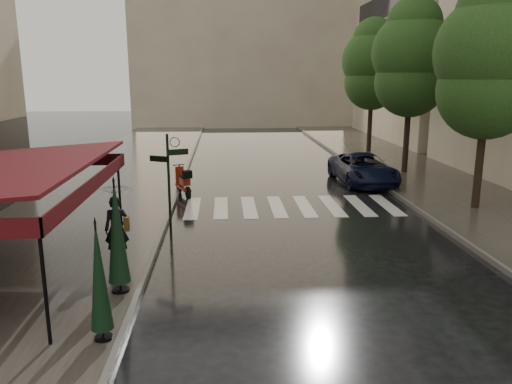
{
  "coord_description": "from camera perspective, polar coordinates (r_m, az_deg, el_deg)",
  "views": [
    {
      "loc": [
        0.49,
        -12.02,
        4.78
      ],
      "look_at": [
        1.43,
        2.47,
        1.4
      ],
      "focal_mm": 35.0,
      "sensor_mm": 36.0,
      "label": 1
    }
  ],
  "objects": [
    {
      "name": "tree_near",
      "position": [
        19.31,
        25.17,
        13.5
      ],
      "size": [
        3.8,
        3.8,
        7.99
      ],
      "color": "black",
      "rests_on": "sidewalk_far"
    },
    {
      "name": "haussmann_far",
      "position": [
        41.5,
        20.08,
        18.52
      ],
      "size": [
        8.0,
        16.0,
        18.5
      ],
      "primitive_type": "cube",
      "color": "tan",
      "rests_on": "ground"
    },
    {
      "name": "tree_far",
      "position": [
        32.37,
        13.21,
        13.96
      ],
      "size": [
        3.8,
        3.8,
        8.16
      ],
      "color": "black",
      "rests_on": "sidewalk_far"
    },
    {
      "name": "parasol_back",
      "position": [
        11.22,
        -15.62,
        -4.42
      ],
      "size": [
        0.48,
        0.48,
        2.56
      ],
      "color": "black",
      "rests_on": "sidewalk_near"
    },
    {
      "name": "ground",
      "position": [
        12.94,
        -5.69,
        -8.63
      ],
      "size": [
        120.0,
        120.0,
        0.0
      ],
      "primitive_type": "plane",
      "color": "black",
      "rests_on": "ground"
    },
    {
      "name": "parasol_front",
      "position": [
        9.34,
        -17.5,
        -9.21
      ],
      "size": [
        0.4,
        0.4,
        2.24
      ],
      "color": "black",
      "rests_on": "sidewalk_near"
    },
    {
      "name": "crosswalk",
      "position": [
        18.8,
        4.0,
        -1.64
      ],
      "size": [
        7.85,
        3.2,
        0.01
      ],
      "color": "silver",
      "rests_on": "ground"
    },
    {
      "name": "tree_mid",
      "position": [
        25.67,
        17.39,
        14.34
      ],
      "size": [
        3.8,
        3.8,
        8.34
      ],
      "color": "black",
      "rests_on": "sidewalk_far"
    },
    {
      "name": "signpost",
      "position": [
        15.4,
        -9.93,
        1.87
      ],
      "size": [
        1.17,
        0.29,
        3.1
      ],
      "color": "black",
      "rests_on": "ground"
    },
    {
      "name": "pedestrian_with_umbrella",
      "position": [
        13.03,
        -15.81,
        -0.78
      ],
      "size": [
        1.13,
        1.14,
        2.47
      ],
      "rotation": [
        0.0,
        0.0,
        0.13
      ],
      "color": "black",
      "rests_on": "sidewalk_near"
    },
    {
      "name": "parked_car",
      "position": [
        23.27,
        12.13,
        2.63
      ],
      "size": [
        2.49,
        4.95,
        1.34
      ],
      "primitive_type": "imported",
      "rotation": [
        0.0,
        0.0,
        0.06
      ],
      "color": "black",
      "rests_on": "ground"
    },
    {
      "name": "scooter",
      "position": [
        20.51,
        -8.28,
        1.08
      ],
      "size": [
        0.88,
        1.74,
        1.2
      ],
      "rotation": [
        0.0,
        0.0,
        0.36
      ],
      "color": "black",
      "rests_on": "ground"
    },
    {
      "name": "curb_near",
      "position": [
        24.55,
        -8.19,
        1.91
      ],
      "size": [
        0.12,
        60.0,
        0.16
      ],
      "primitive_type": "cube",
      "color": "#595651",
      "rests_on": "ground"
    },
    {
      "name": "sidewalk_far",
      "position": [
        26.35,
        18.1,
        2.12
      ],
      "size": [
        5.5,
        60.0,
        0.12
      ],
      "primitive_type": "cube",
      "color": "#38332D",
      "rests_on": "ground"
    },
    {
      "name": "backdrop_building",
      "position": [
        50.35,
        -0.9,
        19.04
      ],
      "size": [
        22.0,
        6.0,
        20.0
      ],
      "primitive_type": "cube",
      "color": "tan",
      "rests_on": "ground"
    },
    {
      "name": "sidewalk_near",
      "position": [
        24.98,
        -15.18,
        1.74
      ],
      "size": [
        6.0,
        60.0,
        0.12
      ],
      "primitive_type": "cube",
      "color": "#38332D",
      "rests_on": "ground"
    },
    {
      "name": "curb_far",
      "position": [
        25.45,
        12.23,
        2.14
      ],
      "size": [
        0.12,
        60.0,
        0.16
      ],
      "primitive_type": "cube",
      "color": "#595651",
      "rests_on": "ground"
    }
  ]
}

